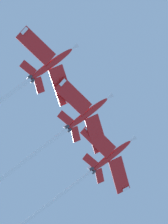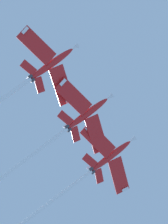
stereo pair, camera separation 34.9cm
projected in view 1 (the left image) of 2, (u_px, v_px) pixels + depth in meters
jet_inner_left at (81, 179)px, 119.81m from camera, size 19.90×44.03×22.98m
jet_centre at (52, 140)px, 115.78m from camera, size 19.94×45.79×24.58m
jet_inner_right at (18, 88)px, 112.53m from camera, size 19.97×40.56×22.01m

